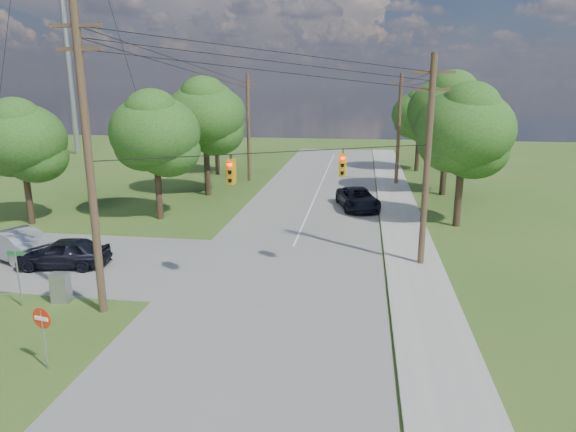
% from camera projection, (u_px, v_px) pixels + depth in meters
% --- Properties ---
extents(ground, '(140.00, 140.00, 0.00)m').
position_uv_depth(ground, '(209.00, 323.00, 20.09)').
color(ground, '#32531B').
rests_on(ground, ground).
extents(main_road, '(10.00, 100.00, 0.03)m').
position_uv_depth(main_road, '(279.00, 278.00, 24.60)').
color(main_road, gray).
rests_on(main_road, ground).
extents(sidewalk_east, '(2.60, 100.00, 0.12)m').
position_uv_depth(sidewalk_east, '(423.00, 285.00, 23.65)').
color(sidewalk_east, '#AAA89F').
rests_on(sidewalk_east, ground).
extents(pole_sw, '(2.00, 0.32, 12.00)m').
position_uv_depth(pole_sw, '(89.00, 161.00, 19.56)').
color(pole_sw, brown).
rests_on(pole_sw, ground).
extents(pole_ne, '(2.00, 0.32, 10.50)m').
position_uv_depth(pole_ne, '(427.00, 160.00, 25.14)').
color(pole_ne, brown).
rests_on(pole_ne, ground).
extents(pole_north_e, '(2.00, 0.32, 10.00)m').
position_uv_depth(pole_north_e, '(399.00, 129.00, 46.30)').
color(pole_north_e, brown).
rests_on(pole_north_e, ground).
extents(pole_north_w, '(2.00, 0.32, 10.00)m').
position_uv_depth(pole_north_w, '(248.00, 127.00, 48.24)').
color(pole_north_w, brown).
rests_on(pole_north_w, ground).
extents(power_lines, '(13.93, 29.62, 4.93)m').
position_uv_depth(power_lines, '(289.00, 82.00, 28.65)').
color(power_lines, black).
rests_on(power_lines, ground).
extents(traffic_signals, '(4.91, 3.27, 1.05)m').
position_uv_depth(traffic_signals, '(289.00, 167.00, 22.60)').
color(traffic_signals, orange).
rests_on(traffic_signals, ground).
extents(tree_w_near, '(6.00, 6.00, 8.40)m').
position_uv_depth(tree_w_near, '(155.00, 133.00, 34.10)').
color(tree_w_near, '#3C2A1E').
rests_on(tree_w_near, ground).
extents(tree_w_mid, '(6.40, 6.40, 9.22)m').
position_uv_depth(tree_w_mid, '(205.00, 115.00, 41.46)').
color(tree_w_mid, '#3C2A1E').
rests_on(tree_w_mid, ground).
extents(tree_w_far, '(6.00, 6.00, 8.73)m').
position_uv_depth(tree_w_far, '(216.00, 113.00, 51.40)').
color(tree_w_far, '#3C2A1E').
rests_on(tree_w_far, ground).
extents(tree_e_near, '(6.20, 6.20, 8.81)m').
position_uv_depth(tree_e_near, '(464.00, 130.00, 32.18)').
color(tree_e_near, '#3C2A1E').
rests_on(tree_e_near, ground).
extents(tree_e_mid, '(6.60, 6.60, 9.64)m').
position_uv_depth(tree_e_mid, '(448.00, 111.00, 41.52)').
color(tree_e_mid, '#3C2A1E').
rests_on(tree_e_mid, ground).
extents(tree_e_far, '(5.80, 5.80, 8.32)m').
position_uv_depth(tree_e_far, '(420.00, 115.00, 53.41)').
color(tree_e_far, '#3C2A1E').
rests_on(tree_e_far, ground).
extents(tree_cross_n, '(5.60, 5.60, 7.91)m').
position_uv_depth(tree_cross_n, '(21.00, 140.00, 32.90)').
color(tree_cross_n, '#3C2A1E').
rests_on(tree_cross_n, ground).
extents(car_cross_dark, '(4.73, 2.49, 1.53)m').
position_uv_depth(car_cross_dark, '(64.00, 253.00, 25.89)').
color(car_cross_dark, black).
rests_on(car_cross_dark, cross_road).
extents(car_cross_silver, '(5.32, 3.71, 1.66)m').
position_uv_depth(car_cross_silver, '(12.00, 243.00, 27.24)').
color(car_cross_silver, '#AEB1B5').
rests_on(car_cross_silver, cross_road).
extents(car_main_north, '(3.72, 5.90, 1.52)m').
position_uv_depth(car_main_north, '(358.00, 199.00, 38.15)').
color(car_main_north, black).
rests_on(car_main_north, main_road).
extents(control_cabinet, '(0.76, 0.58, 1.31)m').
position_uv_depth(control_cabinet, '(61.00, 288.00, 21.84)').
color(control_cabinet, gray).
rests_on(control_cabinet, ground).
extents(do_not_enter_sign, '(0.71, 0.18, 2.16)m').
position_uv_depth(do_not_enter_sign, '(42.00, 324.00, 16.45)').
color(do_not_enter_sign, gray).
rests_on(do_not_enter_sign, ground).
extents(street_name_sign, '(0.73, 0.06, 2.43)m').
position_uv_depth(street_name_sign, '(18.00, 271.00, 21.21)').
color(street_name_sign, gray).
rests_on(street_name_sign, ground).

